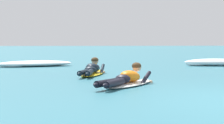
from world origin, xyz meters
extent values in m
plane|color=#2D6B7A|center=(0.00, 10.00, 0.00)|extent=(120.00, 120.00, 0.00)
ellipsoid|color=white|center=(-2.01, 2.65, 0.04)|extent=(1.54, 2.00, 0.07)
ellipsoid|color=white|center=(-1.51, 3.46, 0.05)|extent=(0.28, 0.28, 0.06)
ellipsoid|color=orange|center=(-1.98, 2.70, 0.20)|extent=(0.69, 0.77, 0.35)
ellipsoid|color=black|center=(-2.18, 2.37, 0.17)|extent=(0.44, 0.42, 0.20)
cylinder|color=black|center=(-2.55, 1.92, 0.14)|extent=(0.60, 0.78, 0.14)
ellipsoid|color=black|center=(-2.79, 1.57, 0.14)|extent=(0.20, 0.24, 0.08)
cylinder|color=black|center=(-2.41, 1.83, 0.14)|extent=(0.52, 0.82, 0.14)
ellipsoid|color=black|center=(-2.62, 1.46, 0.14)|extent=(0.20, 0.24, 0.08)
cylinder|color=black|center=(-1.98, 3.12, 0.12)|extent=(0.39, 0.55, 0.34)
sphere|color=tan|center=(-1.77, 3.45, 0.02)|extent=(0.09, 0.09, 0.09)
cylinder|color=black|center=(-1.61, 2.88, 0.12)|extent=(0.39, 0.55, 0.34)
sphere|color=tan|center=(-1.42, 3.19, 0.02)|extent=(0.09, 0.09, 0.09)
sphere|color=tan|center=(-1.78, 3.03, 0.38)|extent=(0.21, 0.21, 0.21)
ellipsoid|color=#47331E|center=(-1.79, 3.01, 0.41)|extent=(0.29, 0.29, 0.16)
ellipsoid|color=yellow|center=(-2.66, 5.66, 0.04)|extent=(1.01, 2.27, 0.07)
ellipsoid|color=yellow|center=(-2.44, 6.68, 0.05)|extent=(0.24, 0.24, 0.06)
ellipsoid|color=black|center=(-2.65, 5.71, 0.20)|extent=(0.54, 0.74, 0.35)
ellipsoid|color=black|center=(-2.74, 5.33, 0.17)|extent=(0.39, 0.35, 0.20)
cylinder|color=black|center=(-2.95, 4.77, 0.14)|extent=(0.38, 0.89, 0.14)
ellipsoid|color=black|center=(-3.07, 4.34, 0.14)|extent=(0.15, 0.24, 0.08)
cylinder|color=black|center=(-2.79, 4.73, 0.14)|extent=(0.28, 0.89, 0.14)
ellipsoid|color=black|center=(-2.86, 4.30, 0.14)|extent=(0.15, 0.24, 0.08)
cylinder|color=black|center=(-2.79, 6.12, 0.12)|extent=(0.22, 0.59, 0.34)
sphere|color=tan|center=(-2.70, 6.49, 0.02)|extent=(0.09, 0.09, 0.09)
cylinder|color=black|center=(-2.36, 6.00, 0.12)|extent=(0.22, 0.59, 0.34)
sphere|color=tan|center=(-2.28, 6.35, 0.02)|extent=(0.09, 0.09, 0.09)
sphere|color=tan|center=(-2.57, 6.09, 0.38)|extent=(0.21, 0.21, 0.21)
ellipsoid|color=#47331E|center=(-2.57, 6.07, 0.41)|extent=(0.26, 0.24, 0.16)
ellipsoid|color=white|center=(-4.64, 9.82, 0.11)|extent=(3.07, 1.86, 0.23)
ellipsoid|color=white|center=(-4.00, 10.19, 0.08)|extent=(1.15, 0.98, 0.16)
ellipsoid|color=white|center=(-5.44, 9.45, 0.06)|extent=(1.05, 0.50, 0.12)
ellipsoid|color=white|center=(2.32, 9.50, 0.14)|extent=(2.48, 1.12, 0.28)
ellipsoid|color=white|center=(1.60, 9.55, 0.08)|extent=(0.93, 0.60, 0.16)
camera|label=1|loc=(-3.29, -6.72, 1.00)|focal=68.94mm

